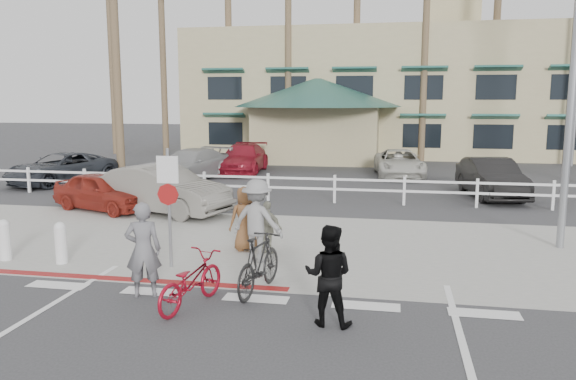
% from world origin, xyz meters
% --- Properties ---
extents(ground, '(140.00, 140.00, 0.00)m').
position_xyz_m(ground, '(0.00, 0.00, 0.00)').
color(ground, '#333335').
extents(bike_path, '(12.00, 16.00, 0.01)m').
position_xyz_m(bike_path, '(0.00, -2.00, 0.00)').
color(bike_path, '#333335').
rests_on(bike_path, ground).
extents(sidewalk_plaza, '(22.00, 7.00, 0.01)m').
position_xyz_m(sidewalk_plaza, '(0.00, 4.50, 0.01)').
color(sidewalk_plaza, gray).
rests_on(sidewalk_plaza, ground).
extents(cross_street, '(40.00, 5.00, 0.01)m').
position_xyz_m(cross_street, '(0.00, 8.50, 0.00)').
color(cross_street, '#333335').
rests_on(cross_street, ground).
extents(parking_lot, '(50.00, 16.00, 0.01)m').
position_xyz_m(parking_lot, '(0.00, 18.00, 0.00)').
color(parking_lot, '#333335').
rests_on(parking_lot, ground).
extents(curb_red, '(7.00, 0.25, 0.02)m').
position_xyz_m(curb_red, '(-3.00, 1.20, 0.01)').
color(curb_red, maroon).
rests_on(curb_red, ground).
extents(rail_fence, '(29.40, 0.16, 1.00)m').
position_xyz_m(rail_fence, '(0.50, 10.50, 0.50)').
color(rail_fence, silver).
rests_on(rail_fence, ground).
extents(building, '(28.00, 16.00, 11.30)m').
position_xyz_m(building, '(2.00, 31.00, 5.65)').
color(building, tan).
rests_on(building, ground).
extents(sign_post, '(0.50, 0.10, 2.90)m').
position_xyz_m(sign_post, '(-2.30, 2.20, 1.45)').
color(sign_post, gray).
rests_on(sign_post, ground).
extents(bollard_0, '(0.26, 0.26, 0.95)m').
position_xyz_m(bollard_0, '(-4.80, 2.00, 0.47)').
color(bollard_0, silver).
rests_on(bollard_0, ground).
extents(bollard_1, '(0.26, 0.26, 0.95)m').
position_xyz_m(bollard_1, '(-6.20, 2.00, 0.47)').
color(bollard_1, silver).
rests_on(bollard_1, ground).
extents(streetlight_0, '(0.60, 2.00, 9.00)m').
position_xyz_m(streetlight_0, '(6.50, 5.50, 4.50)').
color(streetlight_0, gray).
rests_on(streetlight_0, ground).
extents(palm_0, '(4.00, 4.00, 15.00)m').
position_xyz_m(palm_0, '(-16.00, 26.00, 7.50)').
color(palm_0, '#1B4018').
rests_on(palm_0, ground).
extents(palm_1, '(4.00, 4.00, 13.00)m').
position_xyz_m(palm_1, '(-12.00, 25.00, 6.50)').
color(palm_1, '#1B4018').
rests_on(palm_1, ground).
extents(palm_2, '(4.00, 4.00, 16.00)m').
position_xyz_m(palm_2, '(-8.00, 26.00, 8.00)').
color(palm_2, '#1B4018').
rests_on(palm_2, ground).
extents(palm_3, '(4.00, 4.00, 14.00)m').
position_xyz_m(palm_3, '(-4.00, 25.00, 7.00)').
color(palm_3, '#1B4018').
rests_on(palm_3, ground).
extents(palm_4, '(4.00, 4.00, 15.00)m').
position_xyz_m(palm_4, '(0.00, 26.00, 7.50)').
color(palm_4, '#1B4018').
rests_on(palm_4, ground).
extents(palm_5, '(4.00, 4.00, 13.00)m').
position_xyz_m(palm_5, '(4.00, 25.00, 6.50)').
color(palm_5, '#1B4018').
rests_on(palm_5, ground).
extents(palm_6, '(4.00, 4.00, 17.00)m').
position_xyz_m(palm_6, '(8.00, 26.00, 8.50)').
color(palm_6, '#1B4018').
rests_on(palm_6, ground).
extents(palm_7, '(4.00, 4.00, 14.00)m').
position_xyz_m(palm_7, '(12.00, 25.00, 7.00)').
color(palm_7, '#1B4018').
rests_on(palm_7, ground).
extents(palm_10, '(4.00, 4.00, 12.00)m').
position_xyz_m(palm_10, '(-10.00, 15.00, 6.00)').
color(palm_10, '#1B4018').
rests_on(palm_10, ground).
extents(bike_red, '(1.09, 1.91, 0.95)m').
position_xyz_m(bike_red, '(-1.03, 0.02, 0.48)').
color(bike_red, maroon).
rests_on(bike_red, ground).
extents(rider_red, '(0.76, 0.63, 1.78)m').
position_xyz_m(rider_red, '(-2.07, 0.37, 0.89)').
color(rider_red, slate).
rests_on(rider_red, ground).
extents(bike_black, '(0.85, 1.94, 1.13)m').
position_xyz_m(bike_black, '(-0.03, 0.97, 0.56)').
color(bike_black, black).
rests_on(bike_black, ground).
extents(rider_black, '(0.86, 0.70, 1.66)m').
position_xyz_m(rider_black, '(1.43, -0.30, 0.83)').
color(rider_black, black).
rests_on(rider_black, ground).
extents(pedestrian_a, '(1.34, 0.96, 1.87)m').
position_xyz_m(pedestrian_a, '(-0.55, 2.97, 0.94)').
color(pedestrian_a, gray).
rests_on(pedestrian_a, ground).
extents(pedestrian_child, '(0.80, 0.50, 1.27)m').
position_xyz_m(pedestrian_child, '(-0.46, 3.61, 0.64)').
color(pedestrian_child, gray).
rests_on(pedestrian_child, ground).
extents(pedestrian_b, '(0.92, 0.84, 1.57)m').
position_xyz_m(pedestrian_b, '(-1.06, 3.84, 0.79)').
color(pedestrian_b, brown).
rests_on(pedestrian_b, ground).
extents(car_white_sedan, '(4.95, 2.97, 1.54)m').
position_xyz_m(car_white_sedan, '(-4.85, 7.67, 0.77)').
color(car_white_sedan, slate).
rests_on(car_white_sedan, ground).
extents(car_red_compact, '(4.00, 2.73, 1.27)m').
position_xyz_m(car_red_compact, '(-6.93, 7.78, 0.63)').
color(car_red_compact, maroon).
rests_on(car_red_compact, ground).
extents(lot_car_0, '(3.79, 5.29, 1.34)m').
position_xyz_m(lot_car_0, '(-11.72, 12.91, 0.67)').
color(lot_car_0, '#282C33').
rests_on(lot_car_0, ground).
extents(lot_car_1, '(3.13, 5.15, 1.40)m').
position_xyz_m(lot_car_1, '(-6.63, 14.99, 0.70)').
color(lot_car_1, gray).
rests_on(lot_car_1, ground).
extents(lot_car_3, '(2.21, 4.60, 1.45)m').
position_xyz_m(lot_car_3, '(6.01, 12.76, 0.73)').
color(lot_car_3, black).
rests_on(lot_car_3, ground).
extents(lot_car_4, '(2.26, 4.97, 1.41)m').
position_xyz_m(lot_car_4, '(-4.96, 17.93, 0.71)').
color(lot_car_4, maroon).
rests_on(lot_car_4, ground).
extents(lot_car_5, '(2.57, 4.78, 1.27)m').
position_xyz_m(lot_car_5, '(2.68, 17.90, 0.64)').
color(lot_car_5, beige).
rests_on(lot_car_5, ground).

